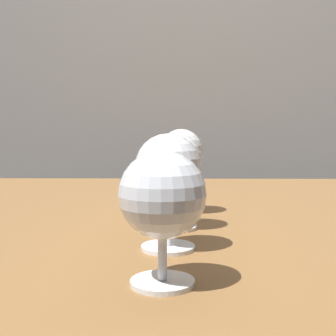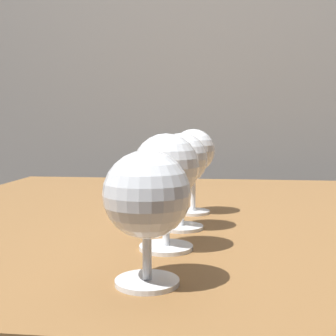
# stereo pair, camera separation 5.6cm
# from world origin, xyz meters

# --- Properties ---
(back_wall) EXTENTS (5.00, 0.08, 2.60)m
(back_wall) POSITION_xyz_m (0.00, 0.92, 1.30)
(back_wall) COLOR gray
(back_wall) RESTS_ON ground_plane
(dining_table) EXTENTS (1.13, 0.98, 0.71)m
(dining_table) POSITION_xyz_m (0.00, 0.00, 0.62)
(dining_table) COLOR brown
(dining_table) RESTS_ON ground_plane
(wine_glass_amber) EXTENTS (0.09, 0.09, 0.13)m
(wine_glass_amber) POSITION_xyz_m (-0.07, -0.37, 0.80)
(wine_glass_amber) COLOR white
(wine_glass_amber) RESTS_ON dining_table
(wine_glass_white) EXTENTS (0.08, 0.08, 0.15)m
(wine_glass_white) POSITION_xyz_m (-0.07, -0.25, 0.81)
(wine_glass_white) COLOR white
(wine_glass_white) RESTS_ON dining_table
(wine_glass_rose) EXTENTS (0.08, 0.08, 0.14)m
(wine_glass_rose) POSITION_xyz_m (-0.06, -0.13, 0.81)
(wine_glass_rose) COLOR white
(wine_glass_rose) RESTS_ON dining_table
(wine_glass_chardonnay) EXTENTS (0.08, 0.08, 0.15)m
(wine_glass_chardonnay) POSITION_xyz_m (-0.05, -0.01, 0.82)
(wine_glass_chardonnay) COLOR white
(wine_glass_chardonnay) RESTS_ON dining_table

